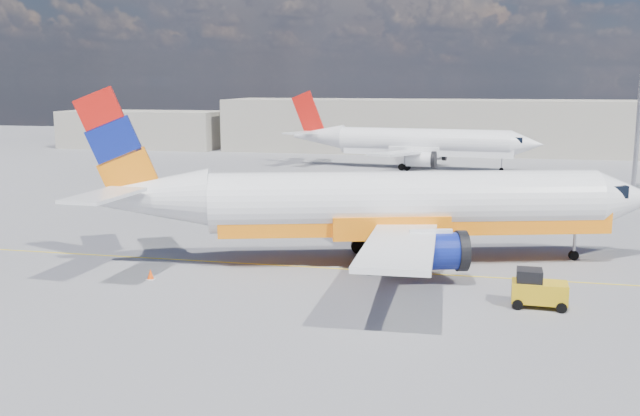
% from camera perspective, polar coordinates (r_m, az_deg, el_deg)
% --- Properties ---
extents(ground, '(240.00, 240.00, 0.00)m').
position_cam_1_polar(ground, '(39.02, -1.09, -5.90)').
color(ground, slate).
rests_on(ground, ground).
extents(taxi_line, '(70.00, 0.15, 0.01)m').
position_cam_1_polar(taxi_line, '(41.84, -0.12, -4.79)').
color(taxi_line, yellow).
rests_on(taxi_line, ground).
extents(terminal_main, '(70.00, 14.00, 8.00)m').
position_cam_1_polar(terminal_main, '(111.74, 10.53, 6.45)').
color(terminal_main, '#A8A091').
rests_on(terminal_main, ground).
extents(terminal_annex, '(26.00, 10.00, 6.00)m').
position_cam_1_polar(terminal_annex, '(121.32, -14.00, 6.12)').
color(terminal_annex, '#A8A091').
rests_on(terminal_annex, ground).
extents(main_jet, '(34.99, 26.67, 10.58)m').
position_cam_1_polar(main_jet, '(42.33, 5.36, 0.23)').
color(main_jet, white).
rests_on(main_jet, ground).
extents(second_jet, '(31.71, 24.98, 9.62)m').
position_cam_1_polar(second_jet, '(89.76, 7.67, 5.17)').
color(second_jet, white).
rests_on(second_jet, ground).
extents(gse_tug, '(2.64, 1.68, 1.84)m').
position_cam_1_polar(gse_tug, '(36.08, 17.01, -6.24)').
color(gse_tug, black).
rests_on(gse_tug, ground).
extents(traffic_cone, '(0.43, 0.43, 0.60)m').
position_cam_1_polar(traffic_cone, '(40.41, -13.41, -5.18)').
color(traffic_cone, white).
rests_on(traffic_cone, ground).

